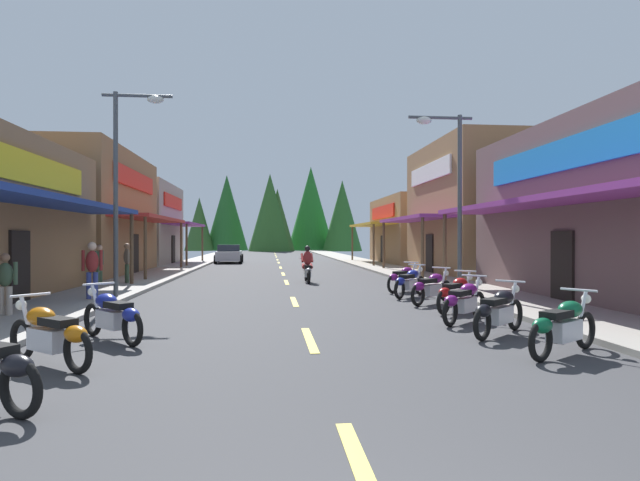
{
  "coord_description": "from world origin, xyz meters",
  "views": [
    {
      "loc": [
        -0.75,
        -1.99,
        1.88
      ],
      "look_at": [
        2.79,
        33.92,
        1.74
      ],
      "focal_mm": 29.21,
      "sensor_mm": 36.0,
      "label": 1
    }
  ],
  "objects_px": {
    "motorcycle_parked_right_1": "(499,310)",
    "motorcycle_parked_right_0": "(563,325)",
    "pedestrian_browsing": "(99,263)",
    "motorcycle_parked_right_2": "(464,301)",
    "motorcycle_parked_right_6": "(404,278)",
    "motorcycle_parked_left_1": "(49,334)",
    "pedestrian_strolling": "(5,282)",
    "parked_car_curbside": "(229,254)",
    "pedestrian_by_shop": "(127,261)",
    "motorcycle_parked_right_4": "(432,287)",
    "rider_cruising_lead": "(307,267)",
    "motorcycle_parked_right_5": "(410,282)",
    "pedestrian_waiting": "(92,267)",
    "motorcycle_parked_right_3": "(456,293)",
    "motorcycle_parked_left_2": "(112,315)",
    "streetlamp_left": "(126,165)",
    "streetlamp_right": "(450,177)"
  },
  "relations": [
    {
      "from": "motorcycle_parked_right_1",
      "to": "parked_car_curbside",
      "type": "xyz_separation_m",
      "value": [
        -7.47,
        30.86,
        0.2
      ]
    },
    {
      "from": "pedestrian_strolling",
      "to": "parked_car_curbside",
      "type": "bearing_deg",
      "value": 178.3
    },
    {
      "from": "motorcycle_parked_right_6",
      "to": "pedestrian_strolling",
      "type": "relative_size",
      "value": 1.03
    },
    {
      "from": "motorcycle_parked_left_1",
      "to": "streetlamp_left",
      "type": "bearing_deg",
      "value": -42.86
    },
    {
      "from": "motorcycle_parked_right_3",
      "to": "streetlamp_left",
      "type": "bearing_deg",
      "value": 114.47
    },
    {
      "from": "streetlamp_right",
      "to": "parked_car_curbside",
      "type": "bearing_deg",
      "value": 110.11
    },
    {
      "from": "motorcycle_parked_right_0",
      "to": "rider_cruising_lead",
      "type": "distance_m",
      "value": 14.53
    },
    {
      "from": "motorcycle_parked_right_1",
      "to": "motorcycle_parked_right_2",
      "type": "distance_m",
      "value": 1.57
    },
    {
      "from": "motorcycle_parked_left_1",
      "to": "pedestrian_browsing",
      "type": "relative_size",
      "value": 1.05
    },
    {
      "from": "motorcycle_parked_right_3",
      "to": "motorcycle_parked_right_1",
      "type": "bearing_deg",
      "value": -140.85
    },
    {
      "from": "motorcycle_parked_right_2",
      "to": "motorcycle_parked_right_6",
      "type": "relative_size",
      "value": 1.0
    },
    {
      "from": "parked_car_curbside",
      "to": "motorcycle_parked_right_3",
      "type": "bearing_deg",
      "value": -165.24
    },
    {
      "from": "pedestrian_by_shop",
      "to": "motorcycle_parked_right_4",
      "type": "bearing_deg",
      "value": -56.38
    },
    {
      "from": "motorcycle_parked_right_6",
      "to": "pedestrian_by_shop",
      "type": "bearing_deg",
      "value": 117.06
    },
    {
      "from": "motorcycle_parked_right_1",
      "to": "motorcycle_parked_left_1",
      "type": "relative_size",
      "value": 0.97
    },
    {
      "from": "streetlamp_left",
      "to": "motorcycle_parked_right_2",
      "type": "bearing_deg",
      "value": -30.8
    },
    {
      "from": "motorcycle_parked_right_1",
      "to": "motorcycle_parked_left_2",
      "type": "bearing_deg",
      "value": 136.91
    },
    {
      "from": "motorcycle_parked_right_1",
      "to": "pedestrian_waiting",
      "type": "relative_size",
      "value": 0.93
    },
    {
      "from": "motorcycle_parked_right_2",
      "to": "motorcycle_parked_left_1",
      "type": "distance_m",
      "value": 8.21
    },
    {
      "from": "motorcycle_parked_right_2",
      "to": "motorcycle_parked_right_5",
      "type": "distance_m",
      "value": 5.03
    },
    {
      "from": "motorcycle_parked_right_4",
      "to": "pedestrian_strolling",
      "type": "bearing_deg",
      "value": 149.06
    },
    {
      "from": "motorcycle_parked_right_3",
      "to": "pedestrian_browsing",
      "type": "bearing_deg",
      "value": 101.3
    },
    {
      "from": "motorcycle_parked_right_5",
      "to": "motorcycle_parked_right_6",
      "type": "bearing_deg",
      "value": 32.6
    },
    {
      "from": "motorcycle_parked_right_5",
      "to": "motorcycle_parked_left_1",
      "type": "xyz_separation_m",
      "value": [
        -7.67,
        -8.3,
        0.0
      ]
    },
    {
      "from": "motorcycle_parked_right_1",
      "to": "motorcycle_parked_right_0",
      "type": "bearing_deg",
      "value": -122.65
    },
    {
      "from": "motorcycle_parked_right_0",
      "to": "rider_cruising_lead",
      "type": "xyz_separation_m",
      "value": [
        -3.07,
        14.2,
        0.17
      ]
    },
    {
      "from": "motorcycle_parked_right_2",
      "to": "pedestrian_waiting",
      "type": "xyz_separation_m",
      "value": [
        -9.47,
        4.52,
        0.55
      ]
    },
    {
      "from": "streetlamp_left",
      "to": "motorcycle_parked_right_5",
      "type": "xyz_separation_m",
      "value": [
        8.82,
        -0.15,
        -3.63
      ]
    },
    {
      "from": "streetlamp_left",
      "to": "motorcycle_parked_left_1",
      "type": "distance_m",
      "value": 9.27
    },
    {
      "from": "motorcycle_parked_left_2",
      "to": "rider_cruising_lead",
      "type": "relative_size",
      "value": 0.77
    },
    {
      "from": "motorcycle_parked_right_4",
      "to": "motorcycle_parked_right_3",
      "type": "bearing_deg",
      "value": -126.17
    },
    {
      "from": "motorcycle_parked_right_3",
      "to": "motorcycle_parked_left_1",
      "type": "height_order",
      "value": "same"
    },
    {
      "from": "pedestrian_by_shop",
      "to": "motorcycle_parked_right_0",
      "type": "bearing_deg",
      "value": -75.13
    },
    {
      "from": "motorcycle_parked_right_4",
      "to": "motorcycle_parked_right_6",
      "type": "relative_size",
      "value": 1.06
    },
    {
      "from": "streetlamp_right",
      "to": "motorcycle_parked_right_6",
      "type": "xyz_separation_m",
      "value": [
        -1.09,
        1.64,
        -3.36
      ]
    },
    {
      "from": "parked_car_curbside",
      "to": "motorcycle_parked_left_1",
      "type": "bearing_deg",
      "value": 178.69
    },
    {
      "from": "motorcycle_parked_left_1",
      "to": "pedestrian_strolling",
      "type": "height_order",
      "value": "pedestrian_strolling"
    },
    {
      "from": "motorcycle_parked_right_3",
      "to": "motorcycle_parked_left_1",
      "type": "xyz_separation_m",
      "value": [
        -7.97,
        -4.96,
        0.0
      ]
    },
    {
      "from": "motorcycle_parked_right_6",
      "to": "pedestrian_waiting",
      "type": "bearing_deg",
      "value": 147.89
    },
    {
      "from": "motorcycle_parked_right_6",
      "to": "parked_car_curbside",
      "type": "relative_size",
      "value": 0.37
    },
    {
      "from": "rider_cruising_lead",
      "to": "pedestrian_strolling",
      "type": "bearing_deg",
      "value": 140.51
    },
    {
      "from": "motorcycle_parked_right_6",
      "to": "motorcycle_parked_right_1",
      "type": "bearing_deg",
      "value": -136.77
    },
    {
      "from": "pedestrian_browsing",
      "to": "streetlamp_left",
      "type": "bearing_deg",
      "value": 126.84
    },
    {
      "from": "motorcycle_parked_right_6",
      "to": "pedestrian_by_shop",
      "type": "xyz_separation_m",
      "value": [
        -10.35,
        3.42,
        0.49
      ]
    },
    {
      "from": "motorcycle_parked_left_1",
      "to": "parked_car_curbside",
      "type": "xyz_separation_m",
      "value": [
        0.14,
        32.57,
        0.2
      ]
    },
    {
      "from": "motorcycle_parked_right_2",
      "to": "pedestrian_strolling",
      "type": "relative_size",
      "value": 1.03
    },
    {
      "from": "motorcycle_parked_right_4",
      "to": "motorcycle_parked_left_1",
      "type": "height_order",
      "value": "same"
    },
    {
      "from": "motorcycle_parked_right_2",
      "to": "motorcycle_parked_left_1",
      "type": "bearing_deg",
      "value": 158.69
    },
    {
      "from": "pedestrian_browsing",
      "to": "pedestrian_strolling",
      "type": "xyz_separation_m",
      "value": [
        0.38,
        -7.88,
        -0.06
      ]
    },
    {
      "from": "pedestrian_browsing",
      "to": "motorcycle_parked_right_0",
      "type": "bearing_deg",
      "value": 141.41
    }
  ]
}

